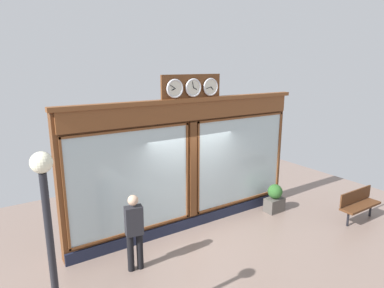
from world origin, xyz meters
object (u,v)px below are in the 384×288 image
(pedestrian, at_px, (134,229))
(planter_box, at_px, (274,205))
(street_bench, at_px, (359,203))
(street_lamp, at_px, (49,229))

(pedestrian, xyz_separation_m, planter_box, (-4.63, -0.41, -0.72))
(street_bench, bearing_deg, pedestrian, -11.71)
(street_bench, bearing_deg, street_lamp, 1.95)
(pedestrian, height_order, street_bench, pedestrian)
(street_lamp, distance_m, planter_box, 7.03)
(street_lamp, height_order, planter_box, street_lamp)
(pedestrian, bearing_deg, street_bench, 168.29)
(pedestrian, distance_m, planter_box, 4.70)
(street_lamp, relative_size, planter_box, 5.74)
(street_lamp, bearing_deg, planter_box, -163.19)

